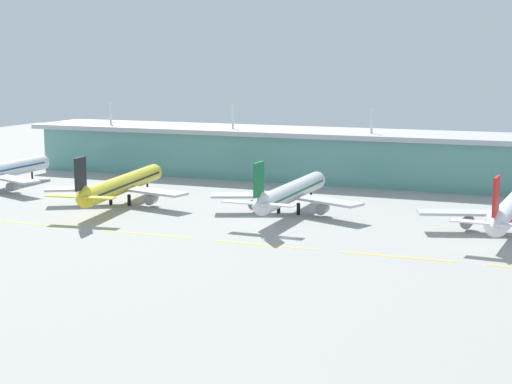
% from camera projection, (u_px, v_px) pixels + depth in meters
% --- Properties ---
extents(ground_plane, '(600.00, 600.00, 0.00)m').
position_uv_depth(ground_plane, '(288.00, 238.00, 206.95)').
color(ground_plane, '#9E9E99').
extents(terminal_building, '(288.00, 34.00, 28.38)m').
position_uv_depth(terminal_building, '(374.00, 157.00, 298.67)').
color(terminal_building, '#5B9E93').
rests_on(terminal_building, ground).
extents(airliner_near_middle, '(48.37, 67.18, 18.90)m').
position_uv_depth(airliner_near_middle, '(121.00, 185.00, 254.06)').
color(airliner_near_middle, yellow).
rests_on(airliner_near_middle, ground).
extents(airliner_center, '(48.79, 61.14, 18.90)m').
position_uv_depth(airliner_center, '(290.00, 193.00, 239.27)').
color(airliner_center, silver).
rests_on(airliner_center, ground).
extents(airliner_far_middle, '(48.64, 59.86, 18.90)m').
position_uv_depth(airliner_far_middle, '(510.00, 210.00, 211.45)').
color(airliner_far_middle, white).
rests_on(airliner_far_middle, ground).
extents(taxiway_stripe_west, '(28.00, 0.70, 0.04)m').
position_uv_depth(taxiway_stripe_west, '(41.00, 225.00, 223.22)').
color(taxiway_stripe_west, yellow).
rests_on(taxiway_stripe_west, ground).
extents(taxiway_stripe_mid_west, '(28.00, 0.70, 0.04)m').
position_uv_depth(taxiway_stripe_mid_west, '(146.00, 234.00, 211.11)').
color(taxiway_stripe_mid_west, yellow).
rests_on(taxiway_stripe_mid_west, ground).
extents(taxiway_stripe_centre, '(28.00, 0.70, 0.04)m').
position_uv_depth(taxiway_stripe_centre, '(264.00, 245.00, 199.01)').
color(taxiway_stripe_centre, yellow).
rests_on(taxiway_stripe_centre, ground).
extents(taxiway_stripe_mid_east, '(28.00, 0.70, 0.04)m').
position_uv_depth(taxiway_stripe_mid_east, '(397.00, 257.00, 186.90)').
color(taxiway_stripe_mid_east, yellow).
rests_on(taxiway_stripe_mid_east, ground).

